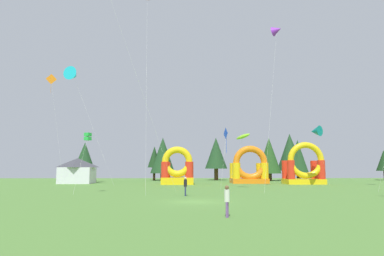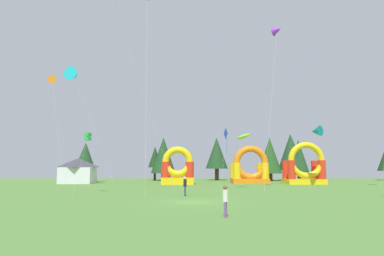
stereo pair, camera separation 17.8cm
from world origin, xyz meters
TOP-DOWN VIEW (x-y plane):
  - ground_plane at (0.00, 0.00)m, footprint 120.00×120.00m
  - kite_purple_delta at (10.74, 12.92)m, footprint 4.08×5.60m
  - kite_orange_diamond at (-24.12, 29.53)m, footprint 4.24×2.43m
  - kite_green_box at (-11.34, 8.50)m, footprint 1.14×2.22m
  - kite_lime_parafoil at (6.74, 16.05)m, footprint 2.88×3.44m
  - kite_teal_delta at (18.70, 22.06)m, footprint 3.64×3.06m
  - kite_blue_diamond at (4.51, 15.21)m, footprint 1.27×2.15m
  - kite_cyan_delta at (-19.09, 25.69)m, footprint 8.77×2.85m
  - person_far_side at (-0.78, 5.48)m, footprint 0.35×0.35m
  - person_near_camera at (1.60, -8.64)m, footprint 0.40×0.40m
  - inflatable_yellow_castle at (10.36, 31.42)m, footprint 6.25×4.96m
  - inflatable_orange_dome at (18.97, 28.29)m, footprint 6.24×4.36m
  - inflatable_red_slide at (-2.17, 28.17)m, footprint 5.25×4.81m
  - festival_tent at (-19.73, 31.62)m, footprint 5.53×4.37m
  - tree_row_0 at (-21.30, 40.81)m, footprint 4.01×4.01m
  - tree_row_1 at (-7.61, 45.15)m, footprint 2.86×2.86m
  - tree_row_2 at (-5.77, 44.68)m, footprint 5.28×5.28m
  - tree_row_3 at (5.78, 45.73)m, footprint 4.83×4.83m
  - tree_row_4 at (16.64, 42.52)m, footprint 4.79×4.79m
  - tree_row_5 at (21.82, 44.98)m, footprint 5.77×5.77m
  - tree_row_6 at (23.24, 44.18)m, footprint 4.24×4.24m
  - tree_row_7 at (42.23, 44.80)m, footprint 3.37×3.37m

SIDE VIEW (x-z plane):
  - ground_plane at x=0.00m, z-range 0.00..0.00m
  - person_near_camera at x=1.60m, z-range 0.17..1.94m
  - person_far_side at x=-0.78m, z-range 0.18..2.04m
  - inflatable_red_slide at x=-2.17m, z-range -0.93..5.23m
  - festival_tent at x=-19.73m, z-range 0.00..4.38m
  - inflatable_yellow_castle at x=10.36m, z-range -0.99..5.54m
  - inflatable_orange_dome at x=18.97m, z-range -0.97..5.97m
  - tree_row_7 at x=42.23m, z-range 0.97..7.49m
  - tree_row_1 at x=-7.61m, z-range 1.30..8.58m
  - tree_row_6 at x=23.24m, z-range 0.73..9.41m
  - tree_row_0 at x=-21.30m, z-range 1.15..9.00m
  - tree_row_4 at x=16.64m, z-range 0.74..9.73m
  - tree_row_2 at x=-5.77m, z-range 0.74..9.92m
  - tree_row_3 at x=5.78m, z-range 1.20..10.45m
  - tree_row_5 at x=21.82m, z-range 1.00..11.07m
  - kite_green_box at x=-11.34m, z-range 2.83..9.32m
  - kite_lime_parafoil at x=6.74m, z-range 3.11..10.50m
  - kite_blue_diamond at x=4.51m, z-range 3.20..10.78m
  - kite_teal_delta at x=18.70m, z-range 3.68..12.66m
  - kite_cyan_delta at x=-19.09m, z-range 8.24..27.11m
  - kite_orange_diamond at x=-24.12m, z-range 8.52..27.02m
  - kite_purple_delta at x=10.74m, z-range 9.66..30.45m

